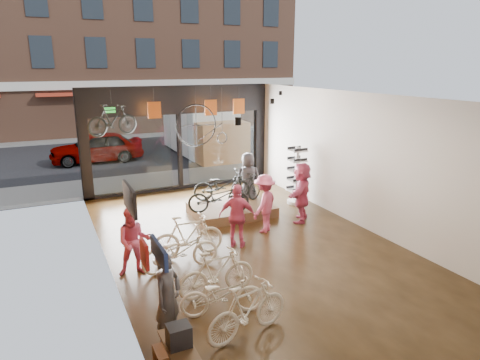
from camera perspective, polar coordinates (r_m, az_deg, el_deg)
ground_plane at (r=11.10m, az=1.66°, el=-9.04°), size 7.00×12.00×0.04m
ceiling at (r=10.15m, az=1.83°, el=11.14°), size 7.00×12.00×0.04m
wall_left at (r=9.45m, az=-17.66°, el=-1.73°), size 0.04×12.00×3.80m
wall_right at (r=12.42m, az=16.40°, el=2.31°), size 0.04×12.00×3.80m
wall_back at (r=6.09m, az=29.02°, el=-12.52°), size 7.00×0.04×3.80m
storefront at (r=15.92m, az=-8.12°, el=5.52°), size 7.00×0.26×3.80m
exit_sign at (r=15.13m, az=-16.96°, el=8.91°), size 0.35×0.06×0.18m
street_road at (r=24.87m, az=-14.18°, el=4.20°), size 30.00×18.00×0.02m
sidewalk_near at (r=17.44m, az=-9.08°, el=0.13°), size 30.00×2.40×0.12m
sidewalk_far at (r=28.74m, az=-15.79°, el=5.67°), size 30.00×2.00×0.12m
opposite_building at (r=30.96m, az=-17.60°, el=19.10°), size 26.00×5.00×14.00m
street_car at (r=21.49m, az=-18.57°, el=4.18°), size 4.23×1.70×1.44m
box_truck at (r=21.62m, az=-4.56°, el=6.88°), size 2.41×7.24×2.85m
floor_bike_1 at (r=7.59m, az=1.04°, el=-16.94°), size 1.72×0.78×1.00m
floor_bike_2 at (r=8.21m, az=-2.40°, el=-14.97°), size 1.65×0.88×0.82m
floor_bike_3 at (r=8.79m, az=-3.14°, el=-12.25°), size 1.64×0.49×0.98m
floor_bike_4 at (r=9.86m, az=-7.99°, el=-9.31°), size 1.80×0.64×0.94m
floor_bike_5 at (r=10.45m, az=-6.95°, el=-7.43°), size 1.78×0.53×1.07m
display_platform at (r=13.36m, az=-1.15°, el=-3.97°), size 2.40×1.80×0.30m
display_bike_left at (r=12.56m, az=-2.88°, el=-2.25°), size 1.90×1.14×0.94m
display_bike_mid at (r=13.34m, az=0.65°, el=-1.20°), size 1.61×1.05×0.94m
display_bike_right at (r=13.70m, az=-2.42°, el=-0.73°), size 1.92×1.03×0.96m
customer_0 at (r=7.39m, az=-9.59°, el=-15.26°), size 0.71×0.68×1.63m
customer_1 at (r=9.75m, az=-13.94°, el=-7.96°), size 0.84×0.71×1.56m
customer_2 at (r=10.82m, az=-0.31°, el=-4.85°), size 1.02×0.91×1.65m
customer_3 at (r=11.82m, az=3.29°, el=-3.14°), size 1.22×1.12×1.64m
customer_4 at (r=14.06m, az=1.08°, el=0.13°), size 0.97×0.75×1.76m
customer_5 at (r=12.72m, az=8.21°, el=-1.60°), size 1.50×1.59×1.79m
sunglasses_rack at (r=14.31m, az=7.54°, el=0.62°), size 0.60×0.50×1.93m
wall_merch at (r=6.51m, az=-11.44°, el=-14.95°), size 0.40×2.40×2.60m
penny_farthing at (r=14.62m, az=-4.76°, el=7.14°), size 1.79×0.06×1.43m
hung_bike at (r=13.46m, az=-16.64°, el=7.70°), size 1.64×0.91×0.95m
jersey_left at (r=14.72m, az=-11.35°, el=9.12°), size 0.45×0.03×0.55m
jersey_mid at (r=15.34m, az=-3.91°, el=9.60°), size 0.45×0.03×0.55m
jersey_right at (r=15.76m, az=-0.16°, el=9.79°), size 0.45×0.03×0.55m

